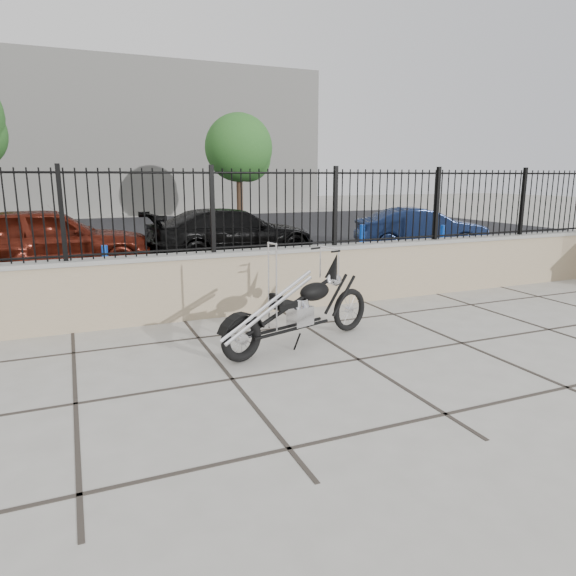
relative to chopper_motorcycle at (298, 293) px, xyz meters
The scene contains 13 objects.
ground_plane 1.08m from the chopper_motorcycle, 58.78° to the right, with size 90.00×90.00×0.00m, color #99968E.
parking_lot 11.80m from the chopper_motorcycle, 87.86° to the left, with size 30.00×30.00×0.00m, color black.
retaining_wall 1.84m from the chopper_motorcycle, 76.08° to the left, with size 14.00×0.36×0.96m, color gray.
iron_fence 2.03m from the chopper_motorcycle, 76.08° to the left, with size 14.00×0.08×1.20m, color black.
background_building 25.99m from the chopper_motorcycle, 89.02° to the left, with size 22.00×6.00×8.00m, color beige.
chopper_motorcycle is the anchor object (origin of this frame).
car_red 7.21m from the chopper_motorcycle, 114.13° to the left, with size 1.71×4.25×1.45m, color #47130A.
car_black 7.06m from the chopper_motorcycle, 79.40° to the left, with size 1.77×4.36×1.26m, color black.
car_blue 9.16m from the chopper_motorcycle, 43.70° to the left, with size 1.25×3.59×1.18m, color #0F1A39.
bollard_a 4.35m from the chopper_motorcycle, 116.78° to the left, with size 0.11×0.11×0.88m, color #0B2DAF.
bollard_b 5.69m from the chopper_motorcycle, 51.21° to the left, with size 0.12×0.12×0.99m, color #0D1FCD.
bollard_c 7.43m from the chopper_motorcycle, 37.53° to the left, with size 0.11×0.11×0.89m, color blue.
tree_right 16.56m from the chopper_motorcycle, 74.74° to the left, with size 2.83×2.83×4.78m.
Camera 1 is at (-2.91, -4.80, 2.05)m, focal length 32.00 mm.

